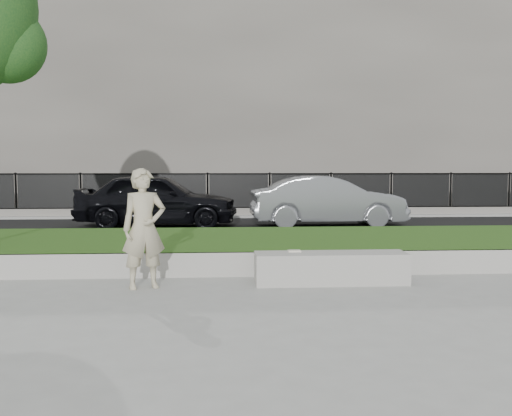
{
  "coord_description": "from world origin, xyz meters",
  "views": [
    {
      "loc": [
        -0.23,
        -8.16,
        1.77
      ],
      "look_at": [
        0.39,
        1.2,
        1.11
      ],
      "focal_mm": 40.0,
      "sensor_mm": 36.0,
      "label": 1
    }
  ],
  "objects": [
    {
      "name": "grass_bank",
      "position": [
        0.0,
        3.0,
        0.2
      ],
      "size": [
        34.0,
        4.0,
        0.4
      ],
      "primitive_type": "cube",
      "color": "#183A0E",
      "rests_on": "ground"
    },
    {
      "name": "far_pavement",
      "position": [
        0.0,
        13.0,
        0.06
      ],
      "size": [
        34.0,
        3.0,
        0.12
      ],
      "primitive_type": "cube",
      "color": "gray",
      "rests_on": "ground"
    },
    {
      "name": "car_dark",
      "position": [
        -2.03,
        8.78,
        0.84
      ],
      "size": [
        4.82,
        2.22,
        1.6
      ],
      "primitive_type": "imported",
      "rotation": [
        0.0,
        0.0,
        1.5
      ],
      "color": "black",
      "rests_on": "street"
    },
    {
      "name": "street",
      "position": [
        0.0,
        8.5,
        0.02
      ],
      "size": [
        34.0,
        7.0,
        0.04
      ],
      "primitive_type": "cube",
      "color": "black",
      "rests_on": "ground"
    },
    {
      "name": "man",
      "position": [
        -1.32,
        0.25,
        0.88
      ],
      "size": [
        0.75,
        0.61,
        1.77
      ],
      "primitive_type": "imported",
      "rotation": [
        0.0,
        0.0,
        0.34
      ],
      "color": "#B6AD8C",
      "rests_on": "ground"
    },
    {
      "name": "grass_kerb",
      "position": [
        0.0,
        1.04,
        0.2
      ],
      "size": [
        34.0,
        0.08,
        0.4
      ],
      "primitive_type": "cube",
      "color": "#9B9891",
      "rests_on": "ground"
    },
    {
      "name": "ground",
      "position": [
        0.0,
        0.0,
        0.0
      ],
      "size": [
        90.0,
        90.0,
        0.0
      ],
      "primitive_type": "plane",
      "color": "gray",
      "rests_on": "ground"
    },
    {
      "name": "car_silver",
      "position": [
        3.02,
        8.59,
        0.79
      ],
      "size": [
        4.59,
        1.72,
        1.5
      ],
      "primitive_type": "imported",
      "rotation": [
        0.0,
        0.0,
        1.6
      ],
      "color": "gray",
      "rests_on": "street"
    },
    {
      "name": "book",
      "position": [
        0.94,
        0.54,
        0.49
      ],
      "size": [
        0.2,
        0.14,
        0.02
      ],
      "primitive_type": "cube",
      "rotation": [
        0.0,
        0.0,
        0.01
      ],
      "color": "#F0E5CF",
      "rests_on": "stone_bench"
    },
    {
      "name": "stone_bench",
      "position": [
        1.49,
        0.4,
        0.24
      ],
      "size": [
        2.33,
        0.58,
        0.48
      ],
      "primitive_type": "cube",
      "color": "#9B9891",
      "rests_on": "ground"
    },
    {
      "name": "building_facade",
      "position": [
        0.0,
        20.0,
        5.0
      ],
      "size": [
        34.0,
        10.0,
        10.0
      ],
      "primitive_type": "cube",
      "color": "#5A554F",
      "rests_on": "ground"
    },
    {
      "name": "iron_fence",
      "position": [
        0.0,
        12.0,
        0.54
      ],
      "size": [
        32.0,
        0.3,
        1.5
      ],
      "color": "slate",
      "rests_on": "far_pavement"
    }
  ]
}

